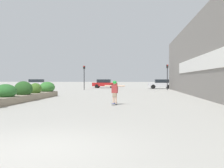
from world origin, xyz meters
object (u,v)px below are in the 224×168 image
(skateboarder, at_px, (115,90))
(traffic_light_right, at_px, (167,73))
(skateboard, at_px, (115,104))
(car_center_left, at_px, (105,83))
(car_rightmost, at_px, (36,84))
(traffic_light_left, at_px, (84,73))
(car_leftmost, at_px, (161,84))

(skateboarder, height_order, traffic_light_right, traffic_light_right)
(skateboard, relative_size, skateboarder, 0.51)
(skateboard, xyz_separation_m, car_center_left, (-4.45, 29.44, 0.73))
(skateboarder, bearing_deg, traffic_light_right, 89.70)
(traffic_light_right, bearing_deg, skateboarder, -104.65)
(car_rightmost, bearing_deg, traffic_light_left, -117.34)
(car_rightmost, height_order, traffic_light_right, traffic_light_right)
(skateboard, height_order, traffic_light_right, traffic_light_right)
(car_rightmost, relative_size, traffic_light_right, 1.05)
(traffic_light_right, bearing_deg, car_center_left, 141.89)
(skateboarder, distance_m, traffic_light_right, 22.31)
(car_center_left, bearing_deg, skateboard, 8.60)
(car_center_left, bearing_deg, traffic_light_right, 51.89)
(skateboarder, xyz_separation_m, car_rightmost, (-15.92, 26.34, -0.11))
(skateboard, bearing_deg, traffic_light_left, 121.11)
(skateboarder, relative_size, car_center_left, 0.31)
(skateboard, distance_m, skateboarder, 0.85)
(car_rightmost, distance_m, traffic_light_left, 10.77)
(skateboard, bearing_deg, skateboarder, 107.92)
(skateboarder, height_order, car_center_left, car_center_left)
(skateboarder, bearing_deg, skateboard, -72.08)
(skateboarder, distance_m, car_rightmost, 30.78)
(skateboard, relative_size, car_center_left, 0.16)
(car_leftmost, height_order, traffic_light_left, traffic_light_left)
(car_rightmost, bearing_deg, skateboarder, -148.85)
(traffic_light_left, bearing_deg, traffic_light_right, 0.40)
(car_leftmost, bearing_deg, traffic_light_left, 114.65)
(skateboarder, distance_m, car_leftmost, 27.33)
(car_rightmost, height_order, traffic_light_left, traffic_light_left)
(skateboard, relative_size, car_rightmost, 0.18)
(skateboard, height_order, car_rightmost, car_rightmost)
(car_leftmost, bearing_deg, car_center_left, 74.90)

